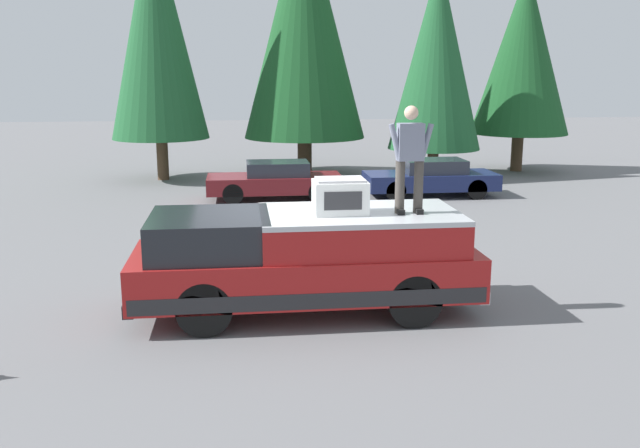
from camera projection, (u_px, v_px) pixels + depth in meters
name	position (u px, v px, depth m)	size (l,w,h in m)	color
ground_plane	(298.00, 302.00, 11.67)	(90.00, 90.00, 0.00)	slate
pickup_truck	(306.00, 260.00, 11.07)	(2.01, 5.54, 1.65)	maroon
compressor_unit	(340.00, 196.00, 10.81)	(0.65, 0.84, 0.56)	silver
person_on_truck_bed	(410.00, 157.00, 10.69)	(0.29, 0.72, 1.69)	#423D38
parked_car_navy	(431.00, 178.00, 21.52)	(1.64, 4.10, 1.16)	navy
parked_car_maroon	(275.00, 180.00, 21.00)	(1.64, 4.10, 1.16)	maroon
conifer_far_left	(523.00, 52.00, 26.12)	(3.73, 3.73, 7.69)	#4C3826
conifer_left	(437.00, 56.00, 24.20)	(3.32, 3.32, 7.70)	#4C3826
conifer_center_left	(304.00, 21.00, 24.95)	(4.51, 4.51, 9.87)	#4C3826
conifer_center_right	(156.00, 27.00, 23.77)	(3.44, 3.44, 9.24)	#4C3826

